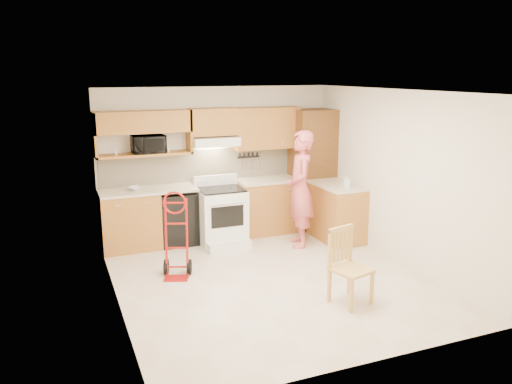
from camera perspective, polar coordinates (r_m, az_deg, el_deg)
floor at (r=7.06m, az=1.54°, el=-9.68°), size 4.00×4.50×0.02m
ceiling at (r=6.51m, az=1.68°, el=11.22°), size 4.00×4.50×0.02m
wall_back at (r=8.75m, az=-4.32°, el=3.42°), size 4.00×0.02×2.50m
wall_front at (r=4.76m, az=12.57°, el=-5.33°), size 4.00×0.02×2.50m
wall_left at (r=6.17m, az=-15.78°, el=-1.24°), size 0.02×4.50×2.50m
wall_right at (r=7.68m, az=15.49°, el=1.58°), size 0.02×4.50×2.50m
backsplash at (r=8.73m, az=-4.27°, el=3.07°), size 3.92×0.03×0.55m
lower_cab_left at (r=8.30m, az=-13.82°, el=-3.15°), size 0.90×0.60×0.90m
dishwasher at (r=8.44m, az=-8.77°, el=-2.83°), size 0.60×0.60×0.85m
lower_cab_right at (r=8.92m, az=1.46°, el=-1.62°), size 1.14×0.60×0.90m
countertop_left at (r=8.23m, az=-11.94°, el=0.18°), size 1.50×0.63×0.04m
countertop_right at (r=8.81m, az=1.48°, el=1.34°), size 1.14×0.63×0.04m
cab_return_right at (r=8.62m, az=8.91°, el=-2.31°), size 0.60×1.00×0.90m
countertop_return at (r=8.51m, az=9.02°, el=0.74°), size 0.63×1.00×0.04m
pantry_tall at (r=9.14m, az=6.21°, el=2.52°), size 0.70×0.60×2.10m
upper_cab_left at (r=8.19m, az=-12.46°, el=7.63°), size 1.50×0.33×0.34m
upper_shelf_mw at (r=8.25m, az=-12.29°, el=4.10°), size 1.50×0.33×0.04m
upper_cab_center at (r=8.46m, az=-4.82°, el=7.78°), size 0.76×0.33×0.44m
upper_cab_right at (r=8.80m, az=1.16°, el=7.12°), size 1.14×0.33×0.70m
range_hood at (r=8.43m, az=-4.65°, el=5.65°), size 0.76×0.46×0.14m
knife_strip at (r=8.88m, az=-0.82°, el=3.53°), size 0.40×0.05×0.29m
microwave at (r=8.24m, az=-11.87°, el=5.23°), size 0.52×0.38×0.28m
range at (r=8.25m, az=-3.76°, el=-2.24°), size 0.73×0.96×1.08m
person at (r=8.12m, az=4.93°, el=0.31°), size 0.62×0.78×1.85m
hand_truck at (r=7.01m, az=-8.90°, el=-5.19°), size 0.53×0.51×1.08m
dining_chair at (r=6.29m, az=10.55°, el=-8.20°), size 0.52×0.55×0.92m
soap_bottle at (r=8.25m, az=10.05°, el=1.20°), size 0.12×0.12×0.21m
bowl at (r=8.19m, az=-13.22°, el=0.39°), size 0.28×0.28×0.05m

